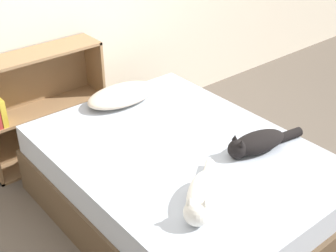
{
  "coord_description": "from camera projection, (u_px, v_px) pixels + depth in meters",
  "views": [
    {
      "loc": [
        -1.56,
        -1.75,
        2.07
      ],
      "look_at": [
        0.0,
        0.14,
        0.61
      ],
      "focal_mm": 50.0,
      "sensor_mm": 36.0,
      "label": 1
    }
  ],
  "objects": [
    {
      "name": "ground_plane",
      "position": [
        181.0,
        214.0,
        3.07
      ],
      "size": [
        8.0,
        8.0,
        0.0
      ],
      "primitive_type": "plane",
      "color": "brown"
    },
    {
      "name": "bookshelf",
      "position": [
        38.0,
        105.0,
        3.43
      ],
      "size": [
        0.91,
        0.26,
        0.86
      ],
      "color": "#8E6B47",
      "rests_on": "ground_plane"
    },
    {
      "name": "bed",
      "position": [
        182.0,
        184.0,
        2.94
      ],
      "size": [
        1.36,
        1.85,
        0.51
      ],
      "color": "brown",
      "rests_on": "ground_plane"
    },
    {
      "name": "pillow",
      "position": [
        122.0,
        95.0,
        3.31
      ],
      "size": [
        0.53,
        0.3,
        0.1
      ],
      "color": "beige",
      "rests_on": "bed"
    },
    {
      "name": "cat_dark",
      "position": [
        257.0,
        143.0,
        2.77
      ],
      "size": [
        0.54,
        0.22,
        0.14
      ],
      "rotation": [
        0.0,
        0.0,
        2.97
      ],
      "color": "black",
      "rests_on": "bed"
    },
    {
      "name": "cat_light",
      "position": [
        201.0,
        197.0,
        2.33
      ],
      "size": [
        0.46,
        0.39,
        0.15
      ],
      "rotation": [
        0.0,
        0.0,
        3.81
      ],
      "color": "white",
      "rests_on": "bed"
    }
  ]
}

